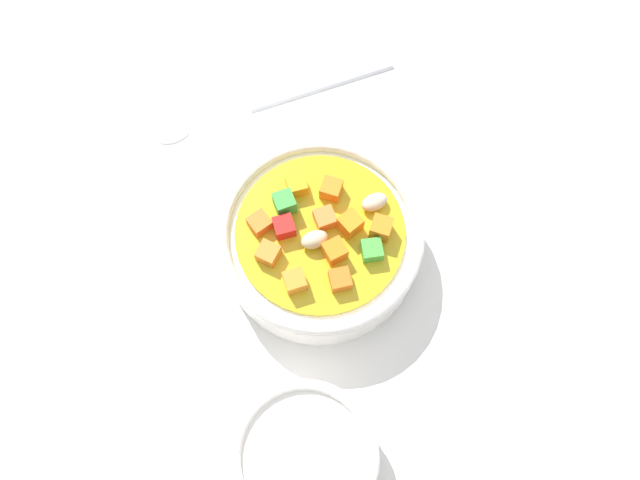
% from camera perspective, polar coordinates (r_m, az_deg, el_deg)
% --- Properties ---
extents(ground_plane, '(1.40, 1.40, 0.02)m').
position_cam_1_polar(ground_plane, '(0.54, 0.00, -1.28)').
color(ground_plane, silver).
extents(soup_bowl_main, '(0.17, 0.17, 0.06)m').
position_cam_1_polar(soup_bowl_main, '(0.51, 0.01, 0.10)').
color(soup_bowl_main, white).
rests_on(soup_bowl_main, ground_plane).
extents(spoon, '(0.18, 0.19, 0.01)m').
position_cam_1_polar(spoon, '(0.60, -4.85, 12.94)').
color(spoon, silver).
rests_on(spoon, ground_plane).
extents(side_bowl_small, '(0.11, 0.11, 0.04)m').
position_cam_1_polar(side_bowl_small, '(0.48, -1.44, -19.81)').
color(side_bowl_small, white).
rests_on(side_bowl_small, ground_plane).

